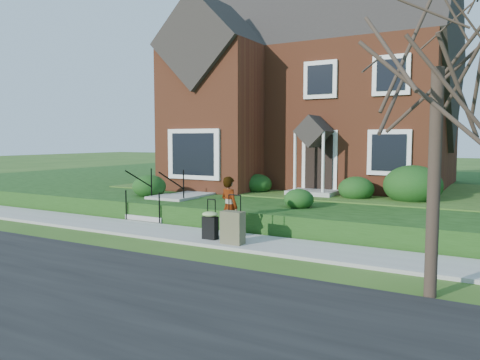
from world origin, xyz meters
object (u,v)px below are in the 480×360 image
Objects in this scene: suitcase_black at (210,224)px; tree_verge at (439,45)px; woman at (229,207)px; front_steps at (163,204)px; suitcase_olive at (233,227)px.

tree_verge is (5.28, -1.62, 3.53)m from suitcase_black.
suitcase_black is 6.55m from tree_verge.
woman is at bearing 157.42° from tree_verge.
woman is 0.66m from suitcase_black.
tree_verge is at bearing -23.86° from front_steps.
woman is 1.32× the size of suitcase_olive.
suitcase_black is (3.16, -2.11, -0.01)m from front_steps.
suitcase_black is 0.85× the size of suitcase_olive.
suitcase_black is at bearing 167.81° from suitcase_olive.
front_steps is at bearing -4.70° from woman.
front_steps is 0.35× the size of tree_verge.
suitcase_olive is (0.75, -0.18, 0.00)m from suitcase_black.
tree_verge reaches higher than front_steps.
front_steps is at bearing 150.61° from suitcase_olive.
suitcase_olive is 0.20× the size of tree_verge.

